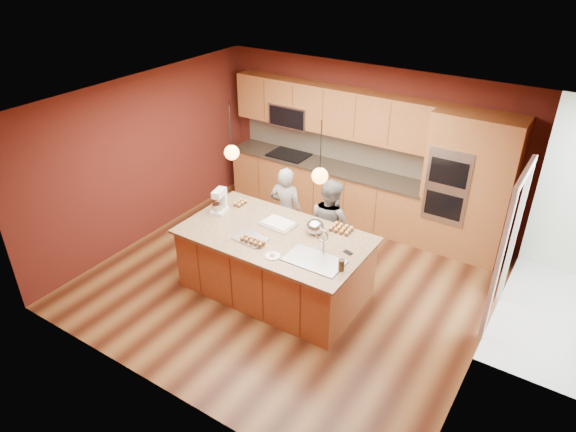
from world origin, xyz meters
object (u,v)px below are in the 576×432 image
Objects in this scene: person_left at (286,211)px; stand_mixer at (220,203)px; island at (276,263)px; mixing_bowl at (315,227)px; person_right at (330,224)px.

stand_mixer is (-0.57, -0.90, 0.38)m from person_left.
island is 1.11m from person_left.
person_left is at bearing 143.98° from mixing_bowl.
person_left is 3.98× the size of stand_mixer.
island is 1.77× the size of person_left.
person_right is (0.33, 0.98, 0.25)m from island.
person_right is 0.74m from mixing_bowl.
person_right is 5.82× the size of mixing_bowl.
person_left is 1.16m from mixing_bowl.
person_left is at bearing 21.31° from person_right.
person_left is 0.79m from person_right.
island is 0.78m from mixing_bowl.
stand_mixer is at bearing 54.89° from person_right.
person_left is 1.13m from stand_mixer.
person_left reaches higher than island.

